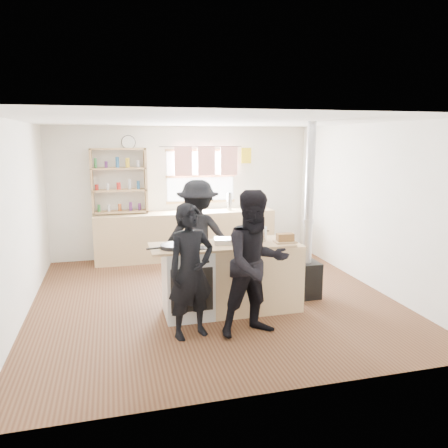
{
  "coord_description": "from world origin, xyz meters",
  "views": [
    {
      "loc": [
        -1.35,
        -5.87,
        2.27
      ],
      "look_at": [
        0.15,
        -0.1,
        1.1
      ],
      "focal_mm": 35.0,
      "sensor_mm": 36.0,
      "label": 1
    }
  ],
  "objects": [
    {
      "name": "flue_heater",
      "position": [
        1.33,
        -0.31,
        0.65
      ],
      "size": [
        0.35,
        0.35,
        2.5
      ],
      "color": "black",
      "rests_on": "ground"
    },
    {
      "name": "skillet_greens",
      "position": [
        -0.63,
        -0.62,
        0.96
      ],
      "size": [
        0.39,
        0.39,
        0.05
      ],
      "color": "black",
      "rests_on": "cooking_island"
    },
    {
      "name": "cooking_island",
      "position": [
        0.14,
        -0.55,
        0.47
      ],
      "size": [
        1.97,
        0.64,
        0.93
      ],
      "color": "silver",
      "rests_on": "ground"
    },
    {
      "name": "roast_tray",
      "position": [
        0.07,
        -0.54,
        0.97
      ],
      "size": [
        0.35,
        0.29,
        0.07
      ],
      "color": "silver",
      "rests_on": "cooking_island"
    },
    {
      "name": "stockpot_counter",
      "position": [
        0.5,
        -0.47,
        1.02
      ],
      "size": [
        0.28,
        0.28,
        0.21
      ],
      "color": "#B0B0B3",
      "rests_on": "cooking_island"
    },
    {
      "name": "shelving_unit",
      "position": [
        -1.2,
        2.34,
        1.51
      ],
      "size": [
        1.0,
        0.28,
        1.2
      ],
      "color": "tan",
      "rests_on": "back_counter"
    },
    {
      "name": "bread_board",
      "position": [
        0.83,
        -0.68,
        0.98
      ],
      "size": [
        0.29,
        0.21,
        0.12
      ],
      "color": "tan",
      "rests_on": "cooking_island"
    },
    {
      "name": "stockpot_stove",
      "position": [
        -0.36,
        -0.37,
        1.01
      ],
      "size": [
        0.21,
        0.21,
        0.18
      ],
      "color": "silver",
      "rests_on": "cooking_island"
    },
    {
      "name": "back_counter",
      "position": [
        0.0,
        2.22,
        0.45
      ],
      "size": [
        3.4,
        0.55,
        0.9
      ],
      "primitive_type": "cube",
      "color": "tan",
      "rests_on": "ground"
    },
    {
      "name": "person_near_right",
      "position": [
        0.22,
        -1.29,
        0.85
      ],
      "size": [
        0.92,
        0.77,
        1.71
      ],
      "primitive_type": "imported",
      "rotation": [
        0.0,
        0.0,
        0.16
      ],
      "color": "black",
      "rests_on": "ground"
    },
    {
      "name": "ground",
      "position": [
        0.0,
        0.0,
        -0.01
      ],
      "size": [
        5.0,
        5.0,
        0.01
      ],
      "primitive_type": "cube",
      "color": "brown",
      "rests_on": "ground"
    },
    {
      "name": "person_far",
      "position": [
        -0.12,
        0.42,
        0.84
      ],
      "size": [
        1.21,
        0.9,
        1.67
      ],
      "primitive_type": "imported",
      "rotation": [
        0.0,
        0.0,
        2.85
      ],
      "color": "black",
      "rests_on": "ground"
    },
    {
      "name": "thermos",
      "position": [
        0.86,
        2.22,
        1.07
      ],
      "size": [
        0.1,
        0.1,
        0.33
      ],
      "primitive_type": "cylinder",
      "color": "silver",
      "rests_on": "back_counter"
    },
    {
      "name": "person_near_left",
      "position": [
        -0.51,
        -1.16,
        0.78
      ],
      "size": [
        0.66,
        0.53,
        1.56
      ],
      "primitive_type": "imported",
      "rotation": [
        0.0,
        0.0,
        0.31
      ],
      "color": "black",
      "rests_on": "ground"
    }
  ]
}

